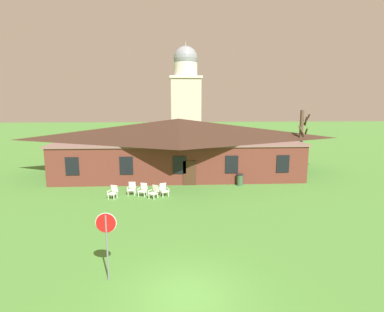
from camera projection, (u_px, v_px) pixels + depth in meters
name	position (u px, v px, depth m)	size (l,w,h in m)	color
ground_plane	(186.00, 296.00, 11.10)	(200.00, 200.00, 0.00)	#477F33
brick_building	(179.00, 145.00, 30.32)	(22.90, 10.40, 5.36)	brown
dome_tower	(186.00, 98.00, 50.48)	(5.18, 5.18, 16.77)	#BCB29E
stop_sign	(106.00, 233.00, 11.72)	(0.81, 0.07, 2.79)	slate
lawn_chair_by_porch	(113.00, 192.00, 22.27)	(0.76, 0.81, 0.96)	white
lawn_chair_near_door	(132.00, 188.00, 23.20)	(0.66, 0.69, 0.96)	silver
lawn_chair_left_end	(143.00, 189.00, 22.89)	(0.75, 0.80, 0.96)	white
lawn_chair_middle	(154.00, 192.00, 22.32)	(0.85, 0.87, 0.96)	silver
lawn_chair_right_end	(164.00, 189.00, 22.85)	(0.81, 0.85, 0.96)	white
bare_tree_beside_building	(301.00, 140.00, 29.60)	(1.08, 1.24, 6.20)	brown
trash_bin	(240.00, 180.00, 25.77)	(0.56, 0.56, 0.98)	#335638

